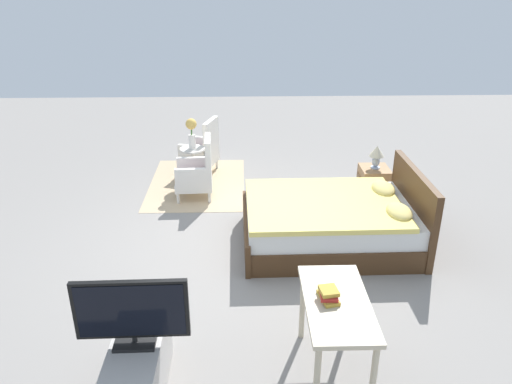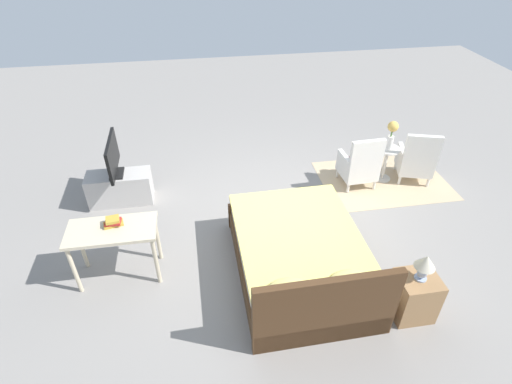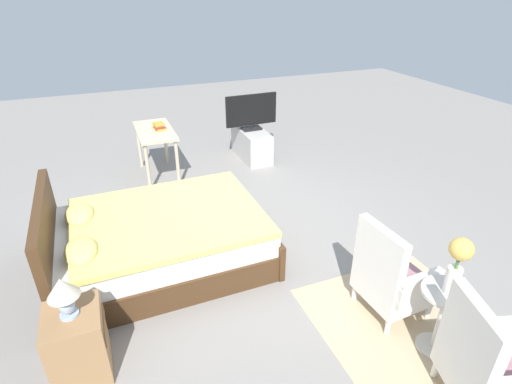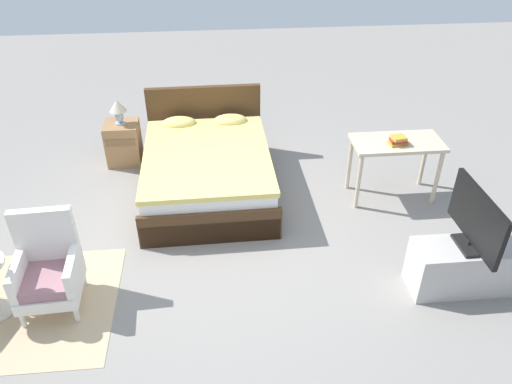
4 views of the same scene
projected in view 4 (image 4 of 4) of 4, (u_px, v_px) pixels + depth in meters
ground_plane at (223, 242)px, 5.41m from camera, size 16.00×16.00×0.00m
floor_rug at (1, 308)px, 4.61m from camera, size 2.10×1.50×0.01m
bed at (207, 168)px, 6.12m from camera, size 1.55×2.14×0.96m
armchair_by_window_right at (48, 270)px, 4.49m from camera, size 0.57×0.57×0.92m
nightstand at (124, 143)px, 6.68m from camera, size 0.44×0.41×0.57m
table_lamp at (118, 109)px, 6.40m from camera, size 0.22×0.22×0.33m
tv_stand at (462, 267)px, 4.72m from camera, size 0.96×0.40×0.50m
tv_flatscreen at (476, 220)px, 4.41m from camera, size 0.21×0.87×0.58m
vanity_desk at (396, 150)px, 5.80m from camera, size 1.04×0.52×0.75m
book_stack at (398, 140)px, 5.66m from camera, size 0.24×0.17×0.10m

